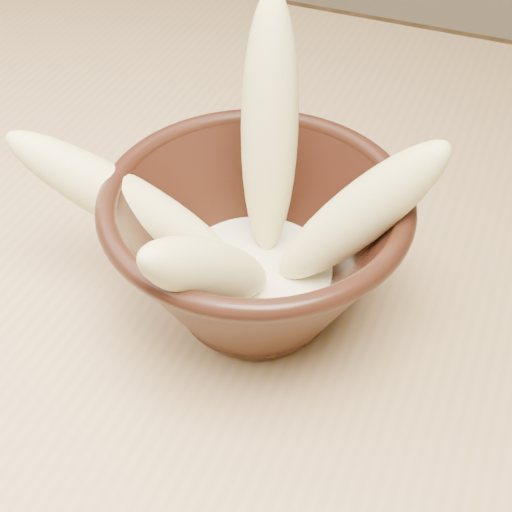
{
  "coord_description": "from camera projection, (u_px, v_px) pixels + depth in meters",
  "views": [
    {
      "loc": [
        0.2,
        -0.53,
        1.19
      ],
      "look_at": [
        0.05,
        -0.16,
        0.81
      ],
      "focal_mm": 50.0,
      "sensor_mm": 36.0,
      "label": 1
    }
  ],
  "objects": [
    {
      "name": "table",
      "position": [
        273.0,
        245.0,
        0.77
      ],
      "size": [
        1.2,
        0.8,
        0.75
      ],
      "color": "tan",
      "rests_on": "ground"
    },
    {
      "name": "bowl",
      "position": [
        256.0,
        246.0,
        0.55
      ],
      "size": [
        0.23,
        0.23,
        0.13
      ],
      "rotation": [
        0.0,
        0.0,
        -0.32
      ],
      "color": "black",
      "rests_on": "table"
    },
    {
      "name": "milk_puddle",
      "position": [
        256.0,
        274.0,
        0.57
      ],
      "size": [
        0.13,
        0.13,
        0.02
      ],
      "primitive_type": "cylinder",
      "color": "beige",
      "rests_on": "bowl"
    },
    {
      "name": "banana_upright",
      "position": [
        270.0,
        131.0,
        0.53
      ],
      "size": [
        0.07,
        0.09,
        0.21
      ],
      "primitive_type": "ellipsoid",
      "rotation": [
        0.21,
        0.0,
        3.48
      ],
      "color": "#E3D986",
      "rests_on": "bowl"
    },
    {
      "name": "banana_left",
      "position": [
        123.0,
        200.0,
        0.54
      ],
      "size": [
        0.19,
        0.09,
        0.14
      ],
      "primitive_type": "ellipsoid",
      "rotation": [
        1.01,
        0.0,
        -1.33
      ],
      "color": "#E3D986",
      "rests_on": "bowl"
    },
    {
      "name": "banana_right",
      "position": [
        357.0,
        216.0,
        0.51
      ],
      "size": [
        0.14,
        0.07,
        0.16
      ],
      "primitive_type": "ellipsoid",
      "rotation": [
        0.65,
        0.0,
        1.79
      ],
      "color": "#E3D986",
      "rests_on": "bowl"
    },
    {
      "name": "banana_front",
      "position": [
        210.0,
        271.0,
        0.48
      ],
      "size": [
        0.08,
        0.15,
        0.14
      ],
      "primitive_type": "ellipsoid",
      "rotation": [
        0.79,
        0.0,
        -0.24
      ],
      "color": "#E3D986",
      "rests_on": "bowl"
    }
  ]
}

